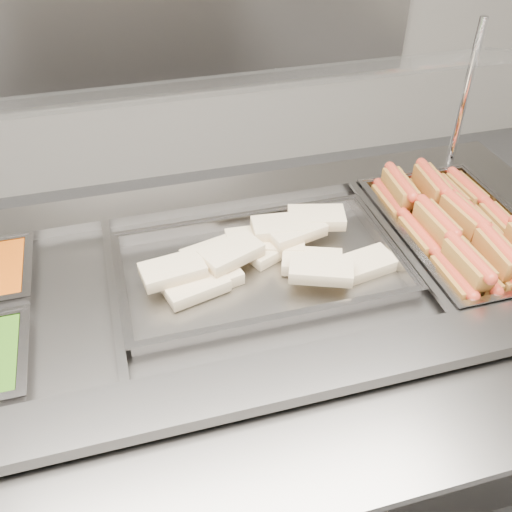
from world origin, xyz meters
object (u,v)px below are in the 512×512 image
object	(u,v)px
pan_hotdogs	(458,239)
pan_wraps	(260,270)
sneeze_guard	(211,90)
steam_counter	(240,383)

from	to	relation	value
pan_hotdogs	pan_wraps	xyz separation A→B (m)	(-0.62, -0.00, 0.02)
pan_wraps	sneeze_guard	bearing A→B (deg)	105.49
sneeze_guard	pan_wraps	size ratio (longest dim) A/B	2.42
steam_counter	pan_wraps	distance (m)	0.47
sneeze_guard	pan_hotdogs	distance (m)	0.85
steam_counter	pan_hotdogs	size ratio (longest dim) A/B	3.42
pan_hotdogs	pan_wraps	distance (m)	0.62
steam_counter	sneeze_guard	distance (m)	0.92
steam_counter	pan_hotdogs	distance (m)	0.82
steam_counter	pan_hotdogs	xyz separation A→B (m)	(0.69, 0.00, 0.45)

